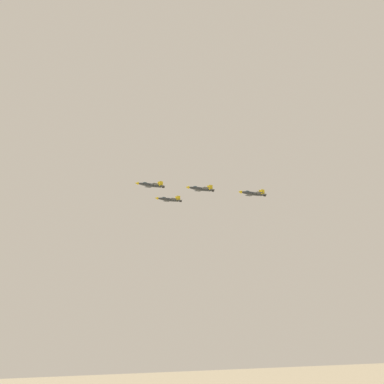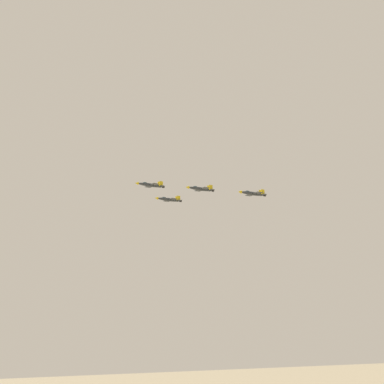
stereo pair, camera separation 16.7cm
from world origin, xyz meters
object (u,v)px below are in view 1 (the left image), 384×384
at_px(jet_left_outer, 253,193).
at_px(jet_left_wingman, 201,189).
at_px(jet_right_wingman, 169,199).
at_px(jet_lead, 150,185).

bearing_deg(jet_left_outer, jet_left_wingman, -39.65).
relative_size(jet_left_wingman, jet_right_wingman, 0.97).
bearing_deg(jet_left_wingman, jet_right_wingman, -88.97).
xyz_separation_m(jet_lead, jet_left_wingman, (22.39, -11.04, -2.93)).
bearing_deg(jet_lead, jet_left_outer, 139.00).
bearing_deg(jet_lead, jet_right_wingman, -140.27).
bearing_deg(jet_left_wingman, jet_lead, -39.33).
relative_size(jet_lead, jet_left_wingman, 1.01).
distance_m(jet_left_wingman, jet_right_wingman, 32.33).
height_order(jet_lead, jet_left_wingman, jet_lead).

